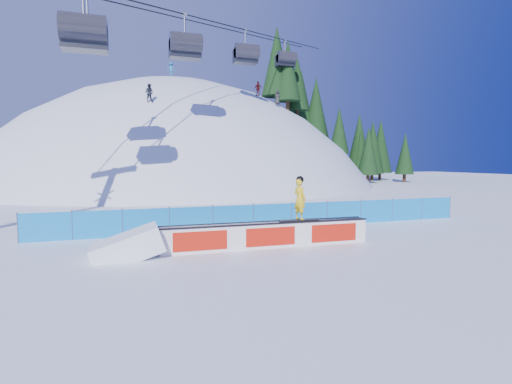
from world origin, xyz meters
name	(u,v)px	position (x,y,z in m)	size (l,w,h in m)	color
ground	(315,247)	(0.00, 0.00, 0.00)	(160.00, 160.00, 0.00)	white
snow_hill	(177,311)	(0.00, 42.00, -18.00)	(64.00, 64.00, 64.00)	silver
treeline	(327,117)	(23.07, 41.19, 9.89)	(23.58, 12.61, 20.69)	#332114
safety_fence	(273,216)	(0.00, 4.50, 0.60)	(22.05, 0.05, 1.30)	#0C7BCF
chairlift	(236,30)	(4.74, 27.49, 16.89)	(40.80, 41.70, 22.00)	#8F949C
rail_box	(268,235)	(-1.71, 0.54, 0.49)	(8.23, 0.73, 0.99)	white
snow_ramp	(128,257)	(-6.85, 0.63, 0.00)	(2.32, 1.55, 0.87)	white
snowboarder	(300,199)	(-0.42, 0.51, 1.84)	(1.67, 0.68, 1.74)	black
distant_skiers	(208,84)	(2.46, 30.85, 11.73)	(15.74, 12.09, 6.41)	black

